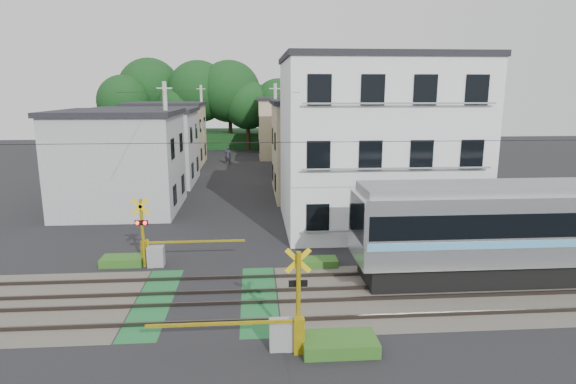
{
  "coord_description": "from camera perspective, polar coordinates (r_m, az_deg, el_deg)",
  "views": [
    {
      "loc": [
        1.74,
        -16.52,
        7.5
      ],
      "look_at": [
        3.34,
        5.0,
        2.91
      ],
      "focal_mm": 30.0,
      "sensor_mm": 36.0,
      "label": 1
    }
  ],
  "objects": [
    {
      "name": "pedestrian",
      "position": [
        49.95,
        -7.16,
        4.36
      ],
      "size": [
        0.75,
        0.57,
        1.86
      ],
      "primitive_type": "imported",
      "rotation": [
        0.0,
        0.0,
        3.35
      ],
      "color": "#27242D",
      "rests_on": "ground"
    },
    {
      "name": "tree_hill",
      "position": [
        63.58,
        -5.64,
        10.4
      ],
      "size": [
        40.0,
        13.76,
        11.63
      ],
      "color": "#123815",
      "rests_on": "ground"
    },
    {
      "name": "track_bed",
      "position": [
        18.21,
        -9.57,
        -12.36
      ],
      "size": [
        120.0,
        120.0,
        0.14
      ],
      "color": "#47423A",
      "rests_on": "ground"
    },
    {
      "name": "ground",
      "position": [
        18.23,
        -9.57,
        -12.46
      ],
      "size": [
        120.0,
        120.0,
        0.0
      ],
      "primitive_type": "plane",
      "color": "black"
    },
    {
      "name": "utility_poles",
      "position": [
        39.77,
        -8.32,
        6.96
      ],
      "size": [
        7.9,
        42.0,
        8.0
      ],
      "color": "#A5A5A0",
      "rests_on": "ground"
    },
    {
      "name": "houses_row",
      "position": [
        42.68,
        -6.27,
        6.22
      ],
      "size": [
        22.07,
        31.35,
        6.8
      ],
      "color": "#A1A3A6",
      "rests_on": "ground"
    },
    {
      "name": "crossing_signal_near",
      "position": [
        14.57,
        -0.45,
        -15.75
      ],
      "size": [
        4.74,
        0.65,
        3.09
      ],
      "color": "yellow",
      "rests_on": "ground"
    },
    {
      "name": "weed_patches",
      "position": [
        17.99,
        -3.91,
        -12.02
      ],
      "size": [
        10.25,
        8.8,
        0.4
      ],
      "color": "#2D5E1E",
      "rests_on": "ground"
    },
    {
      "name": "crossing_signal_far",
      "position": [
        21.72,
        -15.62,
        -6.66
      ],
      "size": [
        4.74,
        0.65,
        3.09
      ],
      "color": "yellow",
      "rests_on": "ground"
    },
    {
      "name": "catenary",
      "position": [
        17.51,
        9.94,
        -0.72
      ],
      "size": [
        60.0,
        5.04,
        7.0
      ],
      "color": "#2D2D33",
      "rests_on": "ground"
    },
    {
      "name": "apartment_block",
      "position": [
        27.03,
        10.31,
        5.78
      ],
      "size": [
        10.2,
        8.36,
        9.3
      ],
      "color": "white",
      "rests_on": "ground"
    }
  ]
}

